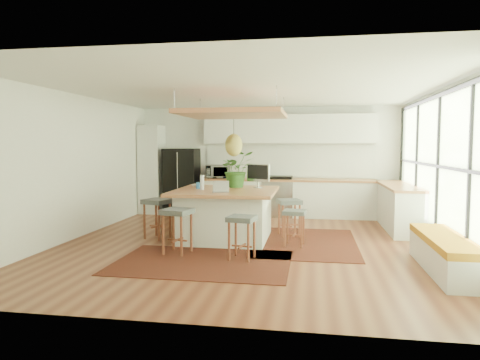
% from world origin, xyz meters
% --- Properties ---
extents(floor, '(7.00, 7.00, 0.00)m').
position_xyz_m(floor, '(0.00, 0.00, 0.00)').
color(floor, '#5A2819').
rests_on(floor, ground).
extents(ceiling, '(7.00, 7.00, 0.00)m').
position_xyz_m(ceiling, '(0.00, 0.00, 2.70)').
color(ceiling, white).
rests_on(ceiling, ground).
extents(wall_back, '(6.50, 0.00, 6.50)m').
position_xyz_m(wall_back, '(0.00, 3.50, 1.35)').
color(wall_back, silver).
rests_on(wall_back, ground).
extents(wall_front, '(6.50, 0.00, 6.50)m').
position_xyz_m(wall_front, '(0.00, -3.50, 1.35)').
color(wall_front, silver).
rests_on(wall_front, ground).
extents(wall_left, '(0.00, 7.00, 7.00)m').
position_xyz_m(wall_left, '(-3.25, 0.00, 1.35)').
color(wall_left, silver).
rests_on(wall_left, ground).
extents(wall_right, '(0.00, 7.00, 7.00)m').
position_xyz_m(wall_right, '(3.25, 0.00, 1.35)').
color(wall_right, silver).
rests_on(wall_right, ground).
extents(window_wall, '(0.10, 6.20, 2.60)m').
position_xyz_m(window_wall, '(3.22, 0.00, 1.40)').
color(window_wall, black).
rests_on(window_wall, wall_right).
extents(pantry, '(0.55, 0.60, 2.25)m').
position_xyz_m(pantry, '(-2.95, 3.18, 1.12)').
color(pantry, silver).
rests_on(pantry, floor).
extents(back_counter_base, '(4.20, 0.60, 0.88)m').
position_xyz_m(back_counter_base, '(0.55, 3.18, 0.44)').
color(back_counter_base, silver).
rests_on(back_counter_base, floor).
extents(back_counter_top, '(4.24, 0.64, 0.05)m').
position_xyz_m(back_counter_top, '(0.55, 3.18, 0.90)').
color(back_counter_top, '#A05A38').
rests_on(back_counter_top, back_counter_base).
extents(backsplash, '(4.20, 0.02, 0.80)m').
position_xyz_m(backsplash, '(0.55, 3.48, 1.35)').
color(backsplash, white).
rests_on(backsplash, wall_back).
extents(upper_cabinets, '(4.20, 0.34, 0.70)m').
position_xyz_m(upper_cabinets, '(0.55, 3.32, 2.15)').
color(upper_cabinets, silver).
rests_on(upper_cabinets, wall_back).
extents(range, '(0.76, 0.62, 1.00)m').
position_xyz_m(range, '(0.30, 3.18, 0.50)').
color(range, '#A5A5AA').
rests_on(range, floor).
extents(right_counter_base, '(0.60, 2.50, 0.88)m').
position_xyz_m(right_counter_base, '(2.93, 2.00, 0.44)').
color(right_counter_base, silver).
rests_on(right_counter_base, floor).
extents(right_counter_top, '(0.64, 2.54, 0.05)m').
position_xyz_m(right_counter_top, '(2.93, 2.00, 0.90)').
color(right_counter_top, '#A05A38').
rests_on(right_counter_top, right_counter_base).
extents(window_bench, '(0.52, 2.00, 0.50)m').
position_xyz_m(window_bench, '(2.95, -1.20, 0.25)').
color(window_bench, silver).
rests_on(window_bench, floor).
extents(ceiling_panel, '(1.86, 1.86, 0.80)m').
position_xyz_m(ceiling_panel, '(-0.30, 0.40, 2.05)').
color(ceiling_panel, '#A05A38').
rests_on(ceiling_panel, ceiling).
extents(rug_near, '(2.60, 1.80, 0.01)m').
position_xyz_m(rug_near, '(-0.47, -1.29, 0.01)').
color(rug_near, black).
rests_on(rug_near, floor).
extents(rug_right, '(1.80, 2.60, 0.01)m').
position_xyz_m(rug_right, '(1.02, 0.30, 0.01)').
color(rug_right, black).
rests_on(rug_right, floor).
extents(fridge, '(0.83, 0.66, 1.66)m').
position_xyz_m(fridge, '(-2.15, 3.16, 0.93)').
color(fridge, black).
rests_on(fridge, floor).
extents(island, '(1.85, 1.85, 0.93)m').
position_xyz_m(island, '(-0.45, 0.36, 0.47)').
color(island, '#A05A38').
rests_on(island, floor).
extents(stool_near_left, '(0.51, 0.51, 0.73)m').
position_xyz_m(stool_near_left, '(-1.00, -0.85, 0.35)').
color(stool_near_left, '#464B4D').
rests_on(stool_near_left, floor).
extents(stool_near_right, '(0.46, 0.46, 0.67)m').
position_xyz_m(stool_near_right, '(0.08, -1.03, 0.35)').
color(stool_near_right, '#464B4D').
rests_on(stool_near_right, floor).
extents(stool_right_front, '(0.41, 0.41, 0.63)m').
position_xyz_m(stool_right_front, '(0.84, -0.01, 0.35)').
color(stool_right_front, '#464B4D').
rests_on(stool_right_front, floor).
extents(stool_right_back, '(0.53, 0.53, 0.71)m').
position_xyz_m(stool_right_back, '(0.71, 0.81, 0.35)').
color(stool_right_back, '#464B4D').
rests_on(stool_right_back, floor).
extents(stool_left_side, '(0.56, 0.56, 0.74)m').
position_xyz_m(stool_left_side, '(-1.73, 0.22, 0.35)').
color(stool_left_side, '#464B4D').
rests_on(stool_left_side, floor).
extents(laptop, '(0.33, 0.35, 0.21)m').
position_xyz_m(laptop, '(-0.43, -0.15, 1.05)').
color(laptop, '#A5A5AA').
rests_on(laptop, island).
extents(monitor, '(0.53, 0.38, 0.47)m').
position_xyz_m(monitor, '(0.10, 0.81, 1.19)').
color(monitor, '#A5A5AA').
rests_on(monitor, island).
extents(microwave, '(0.66, 0.47, 0.40)m').
position_xyz_m(microwave, '(-1.21, 3.13, 1.13)').
color(microwave, '#A5A5AA').
rests_on(microwave, back_counter_top).
extents(island_plant, '(0.89, 0.92, 0.55)m').
position_xyz_m(island_plant, '(-0.32, 0.83, 1.20)').
color(island_plant, '#1E4C19').
rests_on(island_plant, island).
extents(island_bowl, '(0.25, 0.25, 0.05)m').
position_xyz_m(island_bowl, '(-1.10, 0.78, 0.96)').
color(island_bowl, white).
rests_on(island_bowl, island).
extents(island_bottle_0, '(0.07, 0.07, 0.19)m').
position_xyz_m(island_bottle_0, '(-1.00, 0.46, 1.03)').
color(island_bottle_0, '#3277C9').
rests_on(island_bottle_0, island).
extents(island_bottle_1, '(0.07, 0.07, 0.19)m').
position_xyz_m(island_bottle_1, '(-0.85, 0.21, 1.03)').
color(island_bottle_1, silver).
rests_on(island_bottle_1, island).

